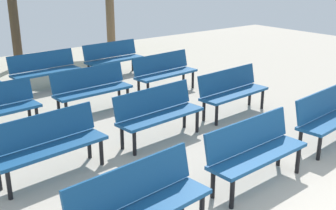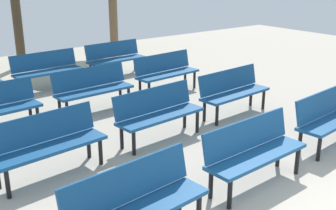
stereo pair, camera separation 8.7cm
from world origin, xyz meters
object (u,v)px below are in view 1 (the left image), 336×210
object	(u,v)px
bench_r1_c0	(48,142)
bench_r2_c2	(164,70)
bench_r0_c2	(329,114)
bench_r3_c1	(45,69)
bench_r0_c0	(140,201)
bench_r0_c1	(255,149)
bench_r2_c1	(92,87)
bench_r3_c2	(113,57)
bench_r1_c1	(158,111)
bench_r1_c2	(232,89)

from	to	relation	value
bench_r1_c0	bench_r2_c2	xyz separation A→B (m)	(3.75, 2.25, 0.00)
bench_r0_c2	bench_r3_c1	size ratio (longest dim) A/B	1.01
bench_r0_c0	bench_r0_c1	distance (m)	1.94
bench_r1_c0	bench_r2_c1	xyz separation A→B (m)	(1.78, 2.07, 0.00)
bench_r0_c2	bench_r1_c0	world-z (taller)	same
bench_r0_c1	bench_r3_c2	xyz separation A→B (m)	(1.51, 6.18, 0.00)
bench_r0_c0	bench_r0_c1	size ratio (longest dim) A/B	1.01
bench_r0_c0	bench_r3_c2	xyz separation A→B (m)	(3.45, 6.32, 0.00)
bench_r1_c1	bench_r3_c2	world-z (taller)	same
bench_r1_c0	bench_r1_c1	xyz separation A→B (m)	(1.96, 0.09, 0.00)
bench_r0_c0	bench_r3_c1	xyz separation A→B (m)	(1.50, 6.15, 0.00)
bench_r1_c2	bench_r2_c2	xyz separation A→B (m)	(-0.12, 2.02, 0.00)
bench_r1_c2	bench_r3_c1	distance (m)	4.48
bench_r1_c0	bench_r3_c1	world-z (taller)	same
bench_r0_c2	bench_r2_c1	bearing A→B (deg)	115.54
bench_r2_c2	bench_r3_c1	bearing A→B (deg)	133.91
bench_r1_c0	bench_r1_c1	distance (m)	1.97
bench_r1_c0	bench_r1_c1	world-z (taller)	same
bench_r2_c2	bench_r3_c2	bearing A→B (deg)	89.87
bench_r0_c2	bench_r2_c1	distance (m)	4.45
bench_r0_c2	bench_r3_c2	xyz separation A→B (m)	(-0.48, 6.03, 0.00)
bench_r3_c1	bench_r0_c1	bearing A→B (deg)	-88.76
bench_r1_c2	bench_r3_c1	bearing A→B (deg)	115.77
bench_r0_c1	bench_r1_c2	size ratio (longest dim) A/B	0.99
bench_r0_c1	bench_r1_c2	distance (m)	2.78
bench_r0_c2	bench_r1_c0	xyz separation A→B (m)	(-4.07, 1.75, 0.00)
bench_r0_c2	bench_r3_c1	distance (m)	6.35
bench_r0_c1	bench_r1_c0	xyz separation A→B (m)	(-2.08, 1.90, 0.00)
bench_r0_c2	bench_r2_c2	bearing A→B (deg)	89.15
bench_r0_c1	bench_r2_c2	xyz separation A→B (m)	(1.67, 4.15, 0.00)
bench_r1_c0	bench_r3_c2	distance (m)	5.59
bench_r0_c0	bench_r1_c1	bearing A→B (deg)	44.27
bench_r0_c1	bench_r2_c1	size ratio (longest dim) A/B	1.00
bench_r2_c1	bench_r3_c1	bearing A→B (deg)	91.54
bench_r0_c0	bench_r0_c1	xyz separation A→B (m)	(1.94, 0.14, 0.00)
bench_r1_c0	bench_r2_c2	bearing A→B (deg)	25.38
bench_r2_c2	bench_r3_c2	distance (m)	2.04
bench_r0_c2	bench_r2_c2	world-z (taller)	same
bench_r0_c0	bench_r1_c0	size ratio (longest dim) A/B	1.00
bench_r0_c0	bench_r2_c2	bearing A→B (deg)	44.74
bench_r0_c1	bench_r3_c1	world-z (taller)	same
bench_r1_c1	bench_r2_c1	distance (m)	1.98
bench_r0_c1	bench_r2_c2	world-z (taller)	same
bench_r1_c2	bench_r2_c1	size ratio (longest dim) A/B	1.01
bench_r0_c1	bench_r2_c1	distance (m)	3.98
bench_r3_c1	bench_r1_c1	bearing A→B (deg)	-88.28
bench_r1_c0	bench_r0_c2	bearing A→B (deg)	-28.86
bench_r0_c2	bench_r1_c1	world-z (taller)	same
bench_r0_c2	bench_r3_c2	bearing A→B (deg)	89.10
bench_r0_c1	bench_r1_c1	xyz separation A→B (m)	(-0.11, 2.00, 0.00)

